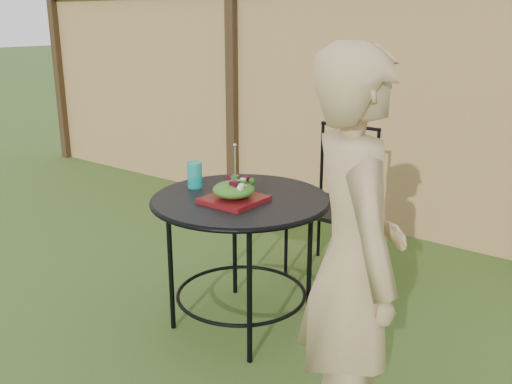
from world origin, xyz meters
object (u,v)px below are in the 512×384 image
at_px(diner, 353,264).
at_px(salad_plate, 234,200).
at_px(patio_table, 241,222).
at_px(patio_chair, 335,197).

relative_size(diner, salad_plate, 5.68).
height_order(diner, salad_plate, diner).
xyz_separation_m(patio_table, patio_chair, (0.04, 0.91, -0.08)).
relative_size(patio_chair, diner, 0.62).
xyz_separation_m(patio_table, diner, (0.90, -0.48, 0.18)).
bearing_deg(patio_table, patio_chair, 87.28).
height_order(patio_chair, salad_plate, patio_chair).
distance_m(patio_table, diner, 1.03).
distance_m(patio_chair, salad_plate, 1.02).
distance_m(diner, salad_plate, 0.96).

